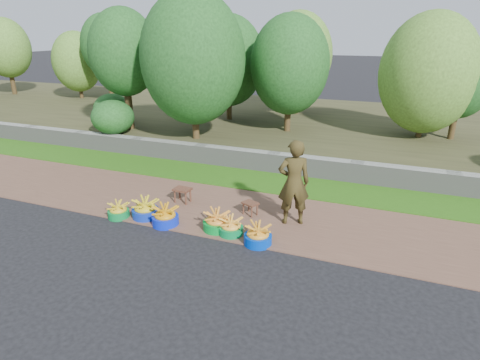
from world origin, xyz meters
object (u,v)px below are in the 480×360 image
at_px(stool_left, 182,191).
at_px(vendor_woman, 294,183).
at_px(basin_b, 145,210).
at_px(basin_e, 231,227).
at_px(stool_right, 250,205).
at_px(basin_a, 118,211).
at_px(basin_d, 217,222).
at_px(basin_f, 258,236).
at_px(basin_c, 165,217).

bearing_deg(stool_left, vendor_woman, -2.23).
relative_size(basin_b, basin_e, 1.16).
bearing_deg(stool_right, basin_b, -155.73).
height_order(basin_e, vendor_woman, vendor_woman).
bearing_deg(basin_e, vendor_woman, 43.05).
bearing_deg(basin_a, basin_b, 19.92).
distance_m(basin_d, stool_right, 0.96).
distance_m(basin_f, stool_left, 2.50).
distance_m(basin_c, stool_left, 1.13).
height_order(basin_c, basin_e, basin_c).
bearing_deg(basin_f, basin_a, -179.84).
bearing_deg(basin_a, basin_d, 6.01).
height_order(basin_d, stool_right, basin_d).
xyz_separation_m(basin_b, stool_right, (2.01, 0.91, 0.06)).
bearing_deg(stool_right, basin_c, -144.45).
distance_m(basin_a, vendor_woman, 3.71).
bearing_deg(basin_d, basin_f, -13.26).
height_order(basin_b, stool_right, basin_b).
distance_m(basin_a, basin_e, 2.50).
relative_size(basin_f, stool_left, 1.31).
relative_size(basin_b, stool_left, 1.42).
height_order(basin_b, basin_e, basin_b).
bearing_deg(basin_f, basin_d, 166.74).
xyz_separation_m(basin_f, stool_right, (-0.55, 1.09, 0.07)).
bearing_deg(basin_e, basin_d, 167.73).
relative_size(basin_a, stool_right, 1.15).
bearing_deg(basin_c, basin_a, -176.64).
height_order(basin_d, vendor_woman, vendor_woman).
bearing_deg(vendor_woman, stool_left, -26.24).
bearing_deg(stool_left, basin_c, -79.15).
xyz_separation_m(basin_b, stool_left, (0.35, 0.97, 0.10)).
distance_m(basin_a, basin_b, 0.57).
bearing_deg(stool_right, basin_f, -63.38).
distance_m(basin_f, stool_right, 1.23).
bearing_deg(vendor_woman, basin_f, 46.64).
bearing_deg(basin_c, basin_e, 3.76).
relative_size(basin_a, basin_d, 0.83).
relative_size(basin_d, stool_left, 1.38).
relative_size(basin_c, basin_f, 1.05).
bearing_deg(basin_c, basin_f, -1.60).
height_order(basin_b, basin_f, basin_b).
bearing_deg(basin_a, basin_f, 0.16).
height_order(basin_b, vendor_woman, vendor_woman).
xyz_separation_m(basin_d, stool_right, (0.38, 0.87, 0.06)).
xyz_separation_m(basin_a, basin_c, (1.10, 0.06, 0.03)).
relative_size(stool_right, vendor_woman, 0.22).
bearing_deg(basin_b, basin_a, -160.08).
bearing_deg(stool_left, basin_f, -27.63).
xyz_separation_m(basin_d, stool_left, (-1.28, 0.94, 0.10)).
bearing_deg(basin_d, stool_left, 143.75).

